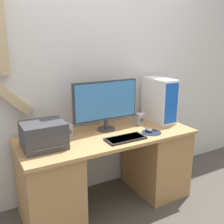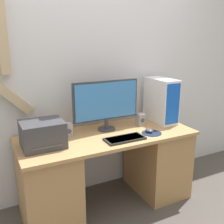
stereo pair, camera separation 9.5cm
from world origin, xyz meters
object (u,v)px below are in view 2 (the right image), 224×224
object	(u,v)px
mouse	(149,130)
speaker_left	(68,130)
printer	(43,134)
speaker_right	(140,119)
keyboard	(125,139)
monitor	(106,102)
computer_tower	(161,100)

from	to	relation	value
mouse	speaker_left	size ratio (longest dim) A/B	0.71
printer	speaker_right	xyz separation A→B (m)	(1.02, 0.11, -0.05)
keyboard	speaker_left	size ratio (longest dim) A/B	2.96
monitor	keyboard	world-z (taller)	monitor
mouse	computer_tower	size ratio (longest dim) A/B	0.19
computer_tower	printer	distance (m)	1.30
speaker_right	monitor	bearing A→B (deg)	175.33
speaker_right	computer_tower	bearing A→B (deg)	2.87
keyboard	printer	distance (m)	0.71
keyboard	printer	xyz separation A→B (m)	(-0.68, 0.17, 0.10)
keyboard	printer	world-z (taller)	printer
speaker_right	keyboard	bearing A→B (deg)	-140.65
speaker_right	speaker_left	bearing A→B (deg)	178.01
monitor	keyboard	distance (m)	0.41
monitor	keyboard	size ratio (longest dim) A/B	1.86
speaker_left	speaker_right	xyz separation A→B (m)	(0.77, -0.03, 0.00)
speaker_left	computer_tower	bearing A→B (deg)	-0.75
monitor	speaker_left	distance (m)	0.45
monitor	speaker_right	xyz separation A→B (m)	(0.37, -0.03, -0.22)
speaker_right	printer	bearing A→B (deg)	-173.91
keyboard	mouse	distance (m)	0.30
computer_tower	speaker_right	distance (m)	0.31
keyboard	printer	size ratio (longest dim) A/B	1.06
keyboard	printer	bearing A→B (deg)	165.58
mouse	computer_tower	xyz separation A→B (m)	(0.31, 0.24, 0.21)
keyboard	speaker_right	bearing A→B (deg)	39.35
mouse	speaker_left	distance (m)	0.76
keyboard	speaker_left	xyz separation A→B (m)	(-0.42, 0.31, 0.05)
keyboard	speaker_left	distance (m)	0.53
printer	speaker_right	world-z (taller)	printer
mouse	speaker_right	world-z (taller)	speaker_right
printer	speaker_right	bearing A→B (deg)	6.09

